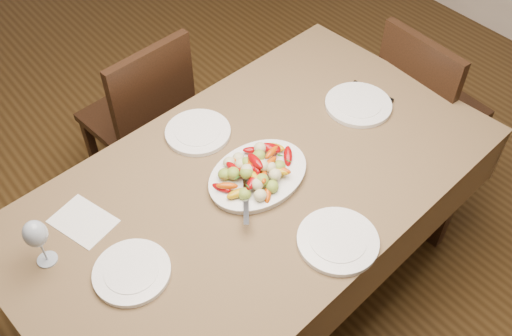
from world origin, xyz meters
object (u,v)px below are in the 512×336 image
Objects in this scene: chair_far at (136,116)px; chair_right at (431,108)px; plate_left at (132,272)px; wine_glass at (39,242)px; plate_far at (198,132)px; serving_platter at (258,176)px; plate_near at (338,241)px; plate_right at (358,105)px; dining_table at (256,240)px.

chair_far is 1.00× the size of chair_right.
wine_glass reaches higher than plate_left.
chair_far is 0.62m from plate_far.
serving_platter is at bearing 92.15° from chair_right.
plate_left is at bearing -143.84° from plate_far.
plate_near is 0.95m from wine_glass.
plate_far is 0.94× the size of plate_near.
plate_far is (-0.61, 0.29, 0.00)m from plate_right.
chair_far is at bearing 92.02° from dining_table.
plate_right is (0.57, 0.04, -0.00)m from serving_platter.
chair_far is 1.30m from plate_near.
plate_left is at bearing 54.76° from chair_far.
plate_near is (0.06, -1.26, 0.29)m from chair_far.
serving_platter is (-1.10, -0.01, 0.30)m from chair_right.
plate_far is (-0.03, 0.33, -0.00)m from serving_platter.
chair_right is 1.22m from plate_far.
plate_left is 0.68m from plate_near.
plate_right is at bearing 87.81° from chair_right.
chair_far reaches higher than plate_far.
plate_near is (-1.08, -0.40, 0.29)m from chair_right.
serving_platter is (0.04, -0.88, 0.30)m from chair_far.
plate_far is at bearing 84.89° from chair_far.
wine_glass is at bearing 144.80° from plate_near.
plate_far is (0.53, 0.39, 0.00)m from plate_left.
chair_far is 1.43m from chair_right.
chair_far is 4.64× the size of wine_glass.
chair_right reaches higher than plate_right.
wine_glass is (-0.78, 0.55, 0.09)m from plate_near.
chair_far is at bearing 60.55° from plate_left.
plate_near is at bearing -35.20° from wine_glass.
chair_right is 3.48× the size of plate_near.
plate_left is (-0.53, -0.93, 0.29)m from chair_far.
chair_far reaches higher than dining_table.
wine_glass is at bearing 130.19° from plate_left.
plate_left is at bearing -173.84° from dining_table.
plate_left is at bearing -174.77° from plate_right.
plate_right is 0.70m from plate_near.
plate_left is 0.96× the size of plate_far.
chair_right is (1.14, -0.87, 0.00)m from chair_far.
plate_near is at bearing 111.85° from chair_right.
serving_platter is 0.39m from plate_near.
dining_table is 0.39m from serving_platter.
plate_right reaches higher than dining_table.
chair_right reaches higher than dining_table.
chair_far is 3.48× the size of plate_near.
chair_right is 2.45× the size of serving_platter.
chair_right is 1.19m from plate_near.
plate_right is 1.06× the size of plate_far.
plate_far is at bearing 94.48° from plate_near.
plate_far reaches higher than dining_table.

